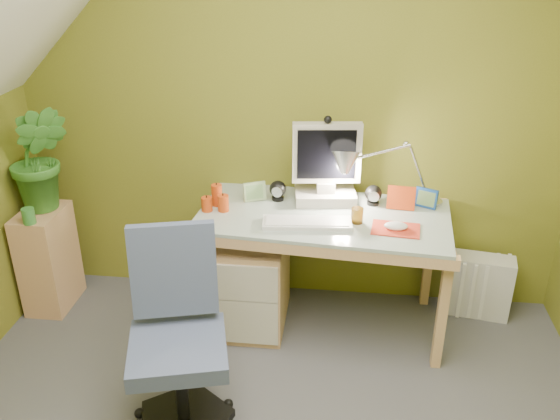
# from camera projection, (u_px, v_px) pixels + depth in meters

# --- Properties ---
(wall_back) EXTENTS (3.20, 0.01, 2.40)m
(wall_back) POSITION_uv_depth(u_px,v_px,m) (292.00, 110.00, 3.38)
(wall_back) COLOR olive
(wall_back) RESTS_ON floor
(desk) EXTENTS (1.41, 0.79, 0.73)m
(desk) POSITION_uv_depth(u_px,v_px,m) (321.00, 271.00, 3.38)
(desk) COLOR tan
(desk) RESTS_ON floor
(monitor) EXTENTS (0.38, 0.25, 0.49)m
(monitor) POSITION_uv_depth(u_px,v_px,m) (326.00, 161.00, 3.28)
(monitor) COLOR #B6B0A4
(monitor) RESTS_ON desk
(speaker_left) EXTENTS (0.11, 0.11, 0.12)m
(speaker_left) POSITION_uv_depth(u_px,v_px,m) (278.00, 191.00, 3.37)
(speaker_left) COLOR black
(speaker_left) RESTS_ON desk
(speaker_right) EXTENTS (0.11, 0.11, 0.11)m
(speaker_right) POSITION_uv_depth(u_px,v_px,m) (373.00, 195.00, 3.32)
(speaker_right) COLOR black
(speaker_right) RESTS_ON desk
(keyboard) EXTENTS (0.48, 0.19, 0.02)m
(keyboard) POSITION_uv_depth(u_px,v_px,m) (307.00, 223.00, 3.10)
(keyboard) COLOR silver
(keyboard) RESTS_ON desk
(mousepad) EXTENTS (0.26, 0.20, 0.01)m
(mousepad) POSITION_uv_depth(u_px,v_px,m) (396.00, 229.00, 3.06)
(mousepad) COLOR red
(mousepad) RESTS_ON desk
(mouse) EXTENTS (0.13, 0.09, 0.04)m
(mouse) POSITION_uv_depth(u_px,v_px,m) (396.00, 226.00, 3.05)
(mouse) COLOR white
(mouse) RESTS_ON mousepad
(amber_tumbler) EXTENTS (0.08, 0.08, 0.08)m
(amber_tumbler) POSITION_uv_depth(u_px,v_px,m) (357.00, 215.00, 3.12)
(amber_tumbler) COLOR #986516
(amber_tumbler) RESTS_ON desk
(candle_cluster) EXTENTS (0.18, 0.17, 0.12)m
(candle_cluster) POSITION_uv_depth(u_px,v_px,m) (215.00, 198.00, 3.27)
(candle_cluster) COLOR #C94111
(candle_cluster) RESTS_ON desk
(photo_frame_red) EXTENTS (0.15, 0.04, 0.13)m
(photo_frame_red) POSITION_uv_depth(u_px,v_px,m) (401.00, 198.00, 3.26)
(photo_frame_red) COLOR #CE4016
(photo_frame_red) RESTS_ON desk
(photo_frame_blue) EXTENTS (0.12, 0.07, 0.11)m
(photo_frame_blue) POSITION_uv_depth(u_px,v_px,m) (426.00, 198.00, 3.29)
(photo_frame_blue) COLOR #154293
(photo_frame_blue) RESTS_ON desk
(photo_frame_green) EXTENTS (0.12, 0.07, 0.11)m
(photo_frame_green) POSITION_uv_depth(u_px,v_px,m) (255.00, 191.00, 3.37)
(photo_frame_green) COLOR #97B57C
(photo_frame_green) RESTS_ON desk
(desk_lamp) EXTENTS (0.51, 0.22, 0.55)m
(desk_lamp) POSITION_uv_depth(u_px,v_px,m) (409.00, 159.00, 3.22)
(desk_lamp) COLOR silver
(desk_lamp) RESTS_ON desk
(side_ledge) EXTENTS (0.24, 0.36, 0.64)m
(side_ledge) POSITION_uv_depth(u_px,v_px,m) (49.00, 259.00, 3.60)
(side_ledge) COLOR tan
(side_ledge) RESTS_ON floor
(potted_plant) EXTENTS (0.39, 0.33, 0.63)m
(potted_plant) POSITION_uv_depth(u_px,v_px,m) (40.00, 158.00, 3.37)
(potted_plant) COLOR #377A28
(potted_plant) RESTS_ON side_ledge
(green_cup) EXTENTS (0.07, 0.07, 0.09)m
(green_cup) POSITION_uv_depth(u_px,v_px,m) (29.00, 216.00, 3.31)
(green_cup) COLOR #3D8738
(green_cup) RESTS_ON side_ledge
(task_chair) EXTENTS (0.60, 0.60, 0.88)m
(task_chair) POSITION_uv_depth(u_px,v_px,m) (178.00, 349.00, 2.64)
(task_chair) COLOR #455072
(task_chair) RESTS_ON floor
(radiator) EXTENTS (0.41, 0.21, 0.39)m
(radiator) POSITION_uv_depth(u_px,v_px,m) (478.00, 285.00, 3.56)
(radiator) COLOR silver
(radiator) RESTS_ON floor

